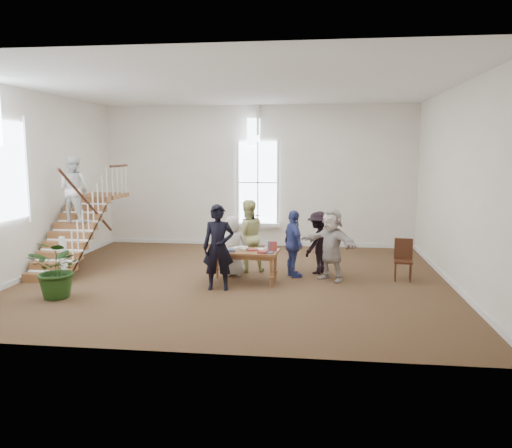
# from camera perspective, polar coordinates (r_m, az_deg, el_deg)

# --- Properties ---
(ground) EXTENTS (10.00, 10.00, 0.00)m
(ground) POSITION_cam_1_polar(r_m,az_deg,el_deg) (12.04, -2.30, -6.28)
(ground) COLOR #422E1A
(ground) RESTS_ON ground
(room_shell) EXTENTS (10.49, 10.00, 10.00)m
(room_shell) POSITION_cam_1_polar(r_m,az_deg,el_deg) (16.22, 0.19, -1.07)
(room_shell) COLOR silver
(room_shell) RESTS_ON ground
(staircase) EXTENTS (1.10, 4.10, 2.92)m
(staircase) POSITION_cam_1_polar(r_m,az_deg,el_deg) (13.82, -19.89, 1.93)
(staircase) COLOR brown
(staircase) RESTS_ON ground
(library_table) EXTENTS (1.67, 0.91, 0.82)m
(library_table) POSITION_cam_1_polar(r_m,az_deg,el_deg) (11.57, -1.59, -3.41)
(library_table) COLOR brown
(library_table) RESTS_ON ground
(police_officer) EXTENTS (0.73, 0.52, 1.89)m
(police_officer) POSITION_cam_1_polar(r_m,az_deg,el_deg) (10.97, -4.32, -2.67)
(police_officer) COLOR black
(police_officer) RESTS_ON ground
(elderly_woman) EXTENTS (0.82, 0.63, 1.49)m
(elderly_woman) POSITION_cam_1_polar(r_m,az_deg,el_deg) (12.19, -2.70, -2.51)
(elderly_woman) COLOR beige
(elderly_woman) RESTS_ON ground
(person_yellow) EXTENTS (1.08, 0.97, 1.83)m
(person_yellow) POSITION_cam_1_polar(r_m,az_deg,el_deg) (12.60, -0.98, -1.38)
(person_yellow) COLOR #D1CF82
(person_yellow) RESTS_ON ground
(woman_cluster_a) EXTENTS (0.76, 1.04, 1.63)m
(woman_cluster_a) POSITION_cam_1_polar(r_m,az_deg,el_deg) (12.09, 4.31, -2.27)
(woman_cluster_a) COLOR #363F81
(woman_cluster_a) RESTS_ON ground
(woman_cluster_b) EXTENTS (1.00, 1.16, 1.56)m
(woman_cluster_b) POSITION_cam_1_polar(r_m,az_deg,el_deg) (12.53, 7.15, -2.11)
(woman_cluster_b) COLOR black
(woman_cluster_b) RESTS_ON ground
(woman_cluster_c) EXTENTS (1.55, 1.41, 1.72)m
(woman_cluster_c) POSITION_cam_1_polar(r_m,az_deg,el_deg) (11.88, 8.61, -2.32)
(woman_cluster_c) COLOR beige
(woman_cluster_c) RESTS_ON ground
(floor_plant) EXTENTS (1.30, 1.19, 1.23)m
(floor_plant) POSITION_cam_1_polar(r_m,az_deg,el_deg) (11.14, -21.67, -4.80)
(floor_plant) COLOR #1B3812
(floor_plant) RESTS_ON ground
(side_chair) EXTENTS (0.47, 0.47, 0.98)m
(side_chair) POSITION_cam_1_polar(r_m,az_deg,el_deg) (12.36, 16.48, -3.64)
(side_chair) COLOR #34180E
(side_chair) RESTS_ON ground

